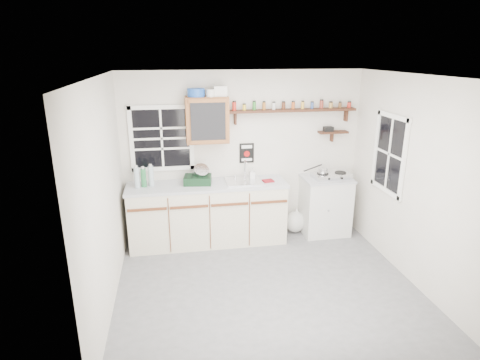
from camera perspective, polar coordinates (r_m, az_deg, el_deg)
name	(u,v)px	position (r m, az deg, el deg)	size (l,w,h in m)	color
room	(268,189)	(4.58, 4.03, -1.28)	(3.64, 3.24, 2.54)	#58585B
main_cabinet	(208,213)	(5.97, -4.58, -4.72)	(2.31, 0.63, 0.92)	beige
right_cabinet	(325,205)	(6.41, 11.99, -3.52)	(0.73, 0.57, 0.91)	silver
sink	(244,181)	(5.88, 0.52, -0.15)	(0.52, 0.44, 0.29)	silver
upper_cabinet	(207,120)	(5.74, -4.70, 8.53)	(0.60, 0.32, 0.65)	brown
upper_cabinet_clutter	(206,92)	(5.69, -4.88, 12.35)	(0.55, 0.24, 0.14)	#1A4BAD
spice_shelf	(292,110)	(6.04, 7.47, 9.91)	(1.91, 0.18, 0.34)	black
secondary_shelf	(332,132)	(6.32, 12.89, 6.71)	(0.45, 0.16, 0.24)	black
warning_sign	(247,153)	(6.07, 0.96, 3.85)	(0.22, 0.02, 0.30)	black
window_back	(162,138)	(5.91, -11.08, 5.81)	(0.93, 0.03, 0.98)	black
window_right	(390,154)	(5.68, 20.52, 3.50)	(0.03, 0.78, 1.08)	black
water_bottles	(144,177)	(5.79, -13.49, 0.44)	(0.27, 0.13, 0.32)	#A3B7BF
dish_rack	(199,177)	(5.81, -5.89, 0.39)	(0.43, 0.34, 0.29)	black
soap_bottle	(252,174)	(5.98, 1.75, 0.91)	(0.08, 0.08, 0.18)	silver
rag	(268,181)	(5.91, 4.03, -0.12)	(0.15, 0.13, 0.02)	maroon
hotplate	(331,175)	(6.26, 12.88, 0.66)	(0.59, 0.34, 0.08)	silver
saucepan	(322,171)	(6.18, 11.63, 1.29)	(0.34, 0.20, 0.15)	silver
trash_bag	(295,221)	(6.43, 7.84, -5.86)	(0.37, 0.34, 0.42)	silver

